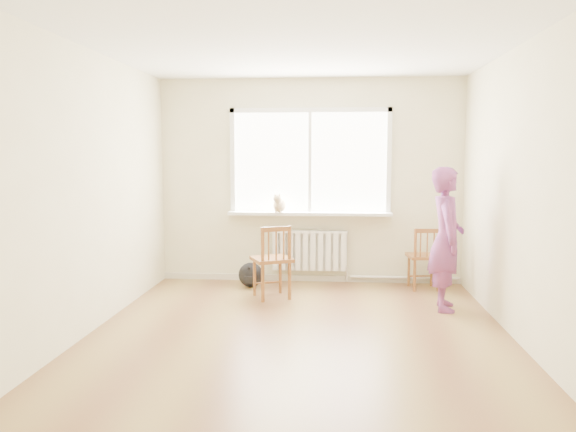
% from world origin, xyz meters
% --- Properties ---
extents(floor, '(4.50, 4.50, 0.00)m').
position_xyz_m(floor, '(0.00, 0.00, 0.00)').
color(floor, olive).
rests_on(floor, ground).
extents(ceiling, '(4.50, 4.50, 0.00)m').
position_xyz_m(ceiling, '(0.00, 0.00, 2.70)').
color(ceiling, white).
rests_on(ceiling, back_wall).
extents(back_wall, '(4.00, 0.01, 2.70)m').
position_xyz_m(back_wall, '(0.00, 2.25, 1.35)').
color(back_wall, beige).
rests_on(back_wall, ground).
extents(window, '(2.12, 0.05, 1.42)m').
position_xyz_m(window, '(0.00, 2.22, 1.66)').
color(window, white).
rests_on(window, back_wall).
extents(windowsill, '(2.15, 0.22, 0.04)m').
position_xyz_m(windowsill, '(0.00, 2.14, 0.93)').
color(windowsill, white).
rests_on(windowsill, back_wall).
extents(radiator, '(1.00, 0.12, 0.55)m').
position_xyz_m(radiator, '(0.00, 2.16, 0.44)').
color(radiator, white).
rests_on(radiator, back_wall).
extents(heating_pipe, '(1.40, 0.04, 0.04)m').
position_xyz_m(heating_pipe, '(1.25, 2.19, 0.08)').
color(heating_pipe, silver).
rests_on(heating_pipe, back_wall).
extents(baseboard, '(4.00, 0.03, 0.08)m').
position_xyz_m(baseboard, '(0.00, 2.23, 0.04)').
color(baseboard, beige).
rests_on(baseboard, ground).
extents(chair_left, '(0.57, 0.56, 0.88)m').
position_xyz_m(chair_left, '(-0.39, 1.28, 0.44)').
color(chair_left, brown).
rests_on(chair_left, floor).
extents(chair_right, '(0.43, 0.41, 0.79)m').
position_xyz_m(chair_right, '(1.47, 1.88, 0.40)').
color(chair_right, brown).
rests_on(chair_right, floor).
extents(person, '(0.41, 0.60, 1.57)m').
position_xyz_m(person, '(1.55, 0.98, 0.79)').
color(person, '#C0406A').
rests_on(person, floor).
extents(cat, '(0.20, 0.39, 0.26)m').
position_xyz_m(cat, '(-0.39, 2.05, 1.06)').
color(cat, beige).
rests_on(cat, windowsill).
extents(backpack, '(0.38, 0.34, 0.32)m').
position_xyz_m(backpack, '(-0.74, 1.83, 0.16)').
color(backpack, black).
rests_on(backpack, floor).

